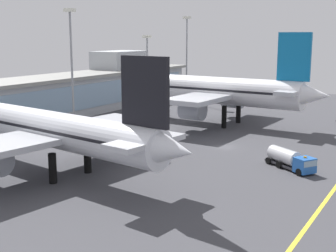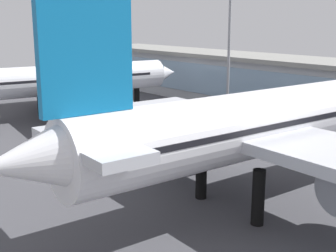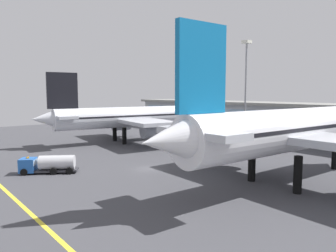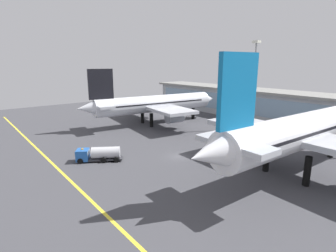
{
  "view_description": "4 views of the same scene",
  "coord_description": "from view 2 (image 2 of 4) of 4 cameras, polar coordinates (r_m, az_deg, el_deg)",
  "views": [
    {
      "loc": [
        -76.44,
        -32.91,
        20.15
      ],
      "look_at": [
        -2.38,
        10.92,
        3.21
      ],
      "focal_mm": 49.57,
      "sensor_mm": 36.0,
      "label": 1
    },
    {
      "loc": [
        46.75,
        -21.86,
        17.3
      ],
      "look_at": [
        5.92,
        11.46,
        4.87
      ],
      "focal_mm": 48.96,
      "sensor_mm": 36.0,
      "label": 2
    },
    {
      "loc": [
        44.54,
        -32.26,
        13.2
      ],
      "look_at": [
        -4.32,
        8.1,
        6.55
      ],
      "focal_mm": 34.83,
      "sensor_mm": 36.0,
      "label": 3
    },
    {
      "loc": [
        40.37,
        -35.27,
        19.42
      ],
      "look_at": [
        -9.7,
        5.1,
        4.09
      ],
      "focal_mm": 28.53,
      "sensor_mm": 36.0,
      "label": 4
    }
  ],
  "objects": [
    {
      "name": "ground_plane",
      "position": [
        54.43,
        -13.47,
        -5.65
      ],
      "size": [
        180.0,
        180.0,
        0.0
      ],
      "primitive_type": "plane",
      "color": "#424247"
    },
    {
      "name": "terminal_building",
      "position": [
        84.15,
        18.3,
        4.63
      ],
      "size": [
        123.01,
        14.0,
        15.47
      ],
      "color": "#ADB2B7",
      "rests_on": "ground"
    },
    {
      "name": "airliner_near_left",
      "position": [
        83.93,
        -13.29,
        5.51
      ],
      "size": [
        34.7,
        48.43,
        17.73
      ],
      "rotation": [
        0.0,
        0.0,
        1.43
      ],
      "color": "black",
      "rests_on": "ground"
    },
    {
      "name": "airliner_near_right",
      "position": [
        42.96,
        10.4,
        -0.01
      ],
      "size": [
        35.81,
        48.51,
        20.71
      ],
      "rotation": [
        0.0,
        0.0,
        1.53
      ],
      "color": "black",
      "rests_on": "ground"
    },
    {
      "name": "apron_light_mast_west",
      "position": [
        74.74,
        7.68,
        12.48
      ],
      "size": [
        1.8,
        1.8,
        25.38
      ],
      "color": "gray",
      "rests_on": "ground"
    }
  ]
}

